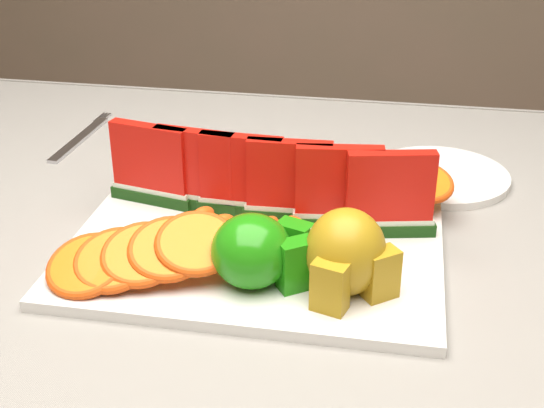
% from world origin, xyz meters
% --- Properties ---
extents(table, '(1.40, 0.90, 0.75)m').
position_xyz_m(table, '(0.00, 0.00, 0.65)').
color(table, '#432915').
rests_on(table, ground).
extents(tablecloth, '(1.53, 1.03, 0.20)m').
position_xyz_m(tablecloth, '(0.00, 0.00, 0.72)').
color(tablecloth, gray).
rests_on(tablecloth, table).
extents(platter, '(0.40, 0.30, 0.01)m').
position_xyz_m(platter, '(0.09, -0.00, 0.76)').
color(platter, silver).
rests_on(platter, tablecloth).
extents(apple_cluster, '(0.11, 0.09, 0.07)m').
position_xyz_m(apple_cluster, '(0.11, -0.07, 0.80)').
color(apple_cluster, '#187B0A').
rests_on(apple_cluster, platter).
extents(pear_cluster, '(0.10, 0.10, 0.09)m').
position_xyz_m(pear_cluster, '(0.20, -0.07, 0.81)').
color(pear_cluster, olive).
rests_on(pear_cluster, platter).
extents(side_plate, '(0.20, 0.20, 0.01)m').
position_xyz_m(side_plate, '(0.29, 0.22, 0.76)').
color(side_plate, silver).
rests_on(side_plate, tablecloth).
extents(fork, '(0.02, 0.20, 0.00)m').
position_xyz_m(fork, '(-0.22, 0.27, 0.76)').
color(fork, silver).
rests_on(fork, tablecloth).
extents(watermelon_row, '(0.39, 0.07, 0.10)m').
position_xyz_m(watermelon_row, '(0.09, 0.06, 0.82)').
color(watermelon_row, '#0E3B10').
rests_on(watermelon_row, platter).
extents(orange_fan_front, '(0.21, 0.13, 0.06)m').
position_xyz_m(orange_fan_front, '(-0.00, -0.09, 0.80)').
color(orange_fan_front, '#F05300').
rests_on(orange_fan_front, platter).
extents(orange_fan_back, '(0.38, 0.10, 0.05)m').
position_xyz_m(orange_fan_back, '(0.12, 0.12, 0.79)').
color(orange_fan_back, '#F05300').
rests_on(orange_fan_back, platter).
extents(tangerine_segments, '(0.14, 0.07, 0.02)m').
position_xyz_m(tangerine_segments, '(0.07, 0.01, 0.78)').
color(tangerine_segments, orange).
rests_on(tangerine_segments, platter).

